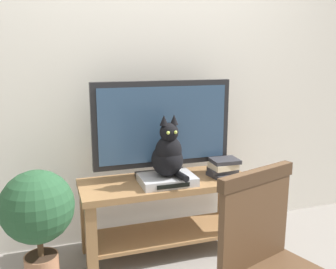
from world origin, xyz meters
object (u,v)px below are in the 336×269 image
at_px(tv, 163,127).
at_px(cat, 168,154).
at_px(potted_plant, 38,214).
at_px(wooden_chair, 274,261).
at_px(tv_stand, 166,203).
at_px(media_box, 167,180).
at_px(book_stack, 223,168).

xyz_separation_m(tv, cat, (-0.01, -0.15, -0.15)).
relative_size(tv, potted_plant, 1.31).
distance_m(tv, wooden_chair, 1.25).
distance_m(tv_stand, media_box, 0.21).
relative_size(wooden_chair, potted_plant, 1.22).
height_order(cat, wooden_chair, cat).
bearing_deg(cat, tv, 85.65).
height_order(tv, wooden_chair, tv).
bearing_deg(tv_stand, book_stack, -6.06).
bearing_deg(wooden_chair, potted_plant, 136.76).
height_order(media_box, wooden_chair, wooden_chair).
height_order(tv_stand, tv, tv).
distance_m(media_box, wooden_chair, 1.05).
height_order(tv, potted_plant, tv).
bearing_deg(book_stack, cat, -174.73).
height_order(tv, media_box, tv).
bearing_deg(tv, potted_plant, -164.24).
bearing_deg(potted_plant, cat, 6.05).
bearing_deg(tv_stand, potted_plant, -168.45).
xyz_separation_m(tv_stand, potted_plant, (-0.86, -0.18, 0.11)).
relative_size(media_box, wooden_chair, 0.41).
distance_m(tv_stand, wooden_chair, 1.13).
bearing_deg(tv_stand, media_box, -100.08).
height_order(book_stack, potted_plant, potted_plant).
bearing_deg(potted_plant, wooden_chair, -43.24).
relative_size(tv, media_box, 2.65).
distance_m(tv_stand, cat, 0.40).
xyz_separation_m(tv_stand, wooden_chair, (0.14, -1.11, 0.15)).
height_order(media_box, book_stack, book_stack).
relative_size(tv, cat, 2.31).
xyz_separation_m(tv, media_box, (-0.01, -0.14, -0.34)).
relative_size(tv_stand, book_stack, 5.46).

